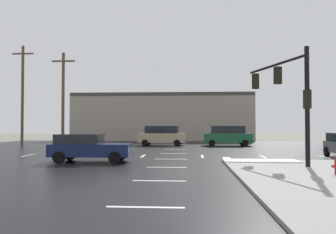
# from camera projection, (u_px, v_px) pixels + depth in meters

# --- Properties ---
(ground_plane) EXTENTS (120.00, 120.00, 0.00)m
(ground_plane) POSITION_uv_depth(u_px,v_px,m) (173.00, 156.00, 22.33)
(ground_plane) COLOR slate
(road_asphalt) EXTENTS (44.00, 44.00, 0.02)m
(road_asphalt) POSITION_uv_depth(u_px,v_px,m) (173.00, 156.00, 22.33)
(road_asphalt) COLOR black
(road_asphalt) RESTS_ON ground_plane
(snow_strip_curbside) EXTENTS (4.00, 1.60, 0.06)m
(snow_strip_curbside) POSITION_uv_depth(u_px,v_px,m) (261.00, 161.00, 18.03)
(snow_strip_curbside) COLOR white
(snow_strip_curbside) RESTS_ON sidewalk_corner
(lane_markings) EXTENTS (36.15, 36.15, 0.01)m
(lane_markings) POSITION_uv_depth(u_px,v_px,m) (191.00, 158.00, 20.88)
(lane_markings) COLOR silver
(lane_markings) RESTS_ON road_asphalt
(traffic_signal_mast) EXTENTS (1.84, 5.54, 5.73)m
(traffic_signal_mast) POSITION_uv_depth(u_px,v_px,m) (288.00, 89.00, 17.35)
(traffic_signal_mast) COLOR black
(traffic_signal_mast) RESTS_ON sidewalk_corner
(strip_building_background) EXTENTS (24.87, 8.00, 6.55)m
(strip_building_background) POSITION_uv_depth(u_px,v_px,m) (163.00, 117.00, 48.13)
(strip_building_background) COLOR gray
(strip_building_background) RESTS_ON ground_plane
(suv_tan) EXTENTS (4.93, 2.41, 2.03)m
(suv_tan) POSITION_uv_depth(u_px,v_px,m) (162.00, 135.00, 34.32)
(suv_tan) COLOR tan
(suv_tan) RESTS_ON road_asphalt
(sedan_navy) EXTENTS (4.57, 2.09, 1.58)m
(sedan_navy) POSITION_uv_depth(u_px,v_px,m) (88.00, 147.00, 18.85)
(sedan_navy) COLOR #141E47
(sedan_navy) RESTS_ON road_asphalt
(suv_green) EXTENTS (4.86, 2.22, 2.03)m
(suv_green) POSITION_uv_depth(u_px,v_px,m) (227.00, 135.00, 33.95)
(suv_green) COLOR #195933
(suv_green) RESTS_ON road_asphalt
(utility_pole_far) EXTENTS (2.20, 0.28, 9.01)m
(utility_pole_far) POSITION_uv_depth(u_px,v_px,m) (63.00, 98.00, 31.41)
(utility_pole_far) COLOR brown
(utility_pole_far) RESTS_ON ground_plane
(utility_pole_distant) EXTENTS (2.20, 0.28, 10.21)m
(utility_pole_distant) POSITION_uv_depth(u_px,v_px,m) (23.00, 94.00, 33.64)
(utility_pole_distant) COLOR brown
(utility_pole_distant) RESTS_ON ground_plane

